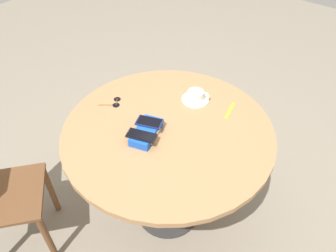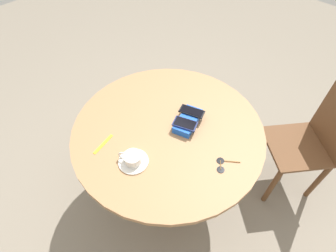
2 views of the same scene
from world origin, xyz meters
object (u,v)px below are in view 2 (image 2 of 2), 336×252
phone_box (188,121)px  phone_navy (185,124)px  coffee_cup (132,158)px  round_table (168,139)px  chair_near_window (306,144)px  lanyard_strap (103,144)px  sunglasses (222,165)px  saucer (133,161)px  phone_black (192,111)px

phone_box → phone_navy: phone_navy is taller
coffee_cup → round_table: bearing=-175.3°
phone_navy → chair_near_window: 0.92m
coffee_cup → chair_near_window: 1.21m
lanyard_strap → sunglasses: sunglasses is taller
phone_navy → saucer: (0.34, -0.05, -0.04)m
phone_box → lanyard_strap: bearing=-28.5°
phone_navy → chair_near_window: bearing=141.5°
phone_navy → sunglasses: 0.30m
phone_black → round_table: bearing=-14.5°
phone_box → sunglasses: 0.32m
phone_box → phone_navy: bearing=21.0°
round_table → phone_box: 0.17m
phone_box → sunglasses: bearing=73.8°
phone_black → chair_near_window: (-0.57, 0.56, -0.35)m
saucer → sunglasses: bearing=131.3°
phone_black → phone_navy: 0.10m
saucer → round_table: bearing=-174.7°
phone_black → coffee_cup: 0.44m
phone_navy → sunglasses: phone_navy is taller
saucer → chair_near_window: (-1.01, 0.58, -0.30)m
saucer → lanyard_strap: bearing=-79.1°
saucer → phone_black: bearing=178.2°
round_table → lanyard_strap: lanyard_strap is taller
round_table → phone_box: size_ratio=4.85×
round_table → lanyard_strap: 0.38m
phone_black → saucer: 0.44m
phone_box → lanyard_strap: size_ratio=1.54×
phone_black → lanyard_strap: size_ratio=1.06×
phone_box → coffee_cup: bearing=-4.7°
round_table → sunglasses: sunglasses is taller
phone_navy → round_table: bearing=-50.7°
round_table → phone_black: 0.22m
phone_navy → saucer: 0.35m
phone_box → sunglasses: (0.09, 0.31, -0.02)m
round_table → saucer: (0.28, 0.03, 0.11)m
phone_black → coffee_cup: (0.44, -0.02, -0.01)m
round_table → phone_navy: 0.18m
round_table → sunglasses: size_ratio=8.70×
phone_black → chair_near_window: 0.88m
phone_black → lanyard_strap: phone_black is taller
sunglasses → chair_near_window: (-0.71, 0.24, -0.30)m
phone_box → chair_near_window: chair_near_window is taller
phone_navy → chair_near_window: chair_near_window is taller
round_table → phone_navy: phone_navy is taller
lanyard_strap → phone_box: bearing=151.5°
saucer → sunglasses: size_ratio=1.24×
coffee_cup → chair_near_window: size_ratio=0.14×
lanyard_strap → phone_black: bearing=155.7°
round_table → coffee_cup: coffee_cup is taller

